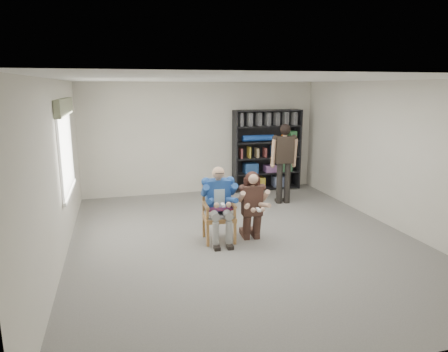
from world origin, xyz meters
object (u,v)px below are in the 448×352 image
object	(u,v)px
bookshelf	(267,150)
kneeling_woman	(252,207)
standing_man	(284,164)
armchair	(219,213)
seated_man	(219,204)

from	to	relation	value
bookshelf	kneeling_woman	bearing A→B (deg)	-115.06
standing_man	armchair	bearing A→B (deg)	-130.11
seated_man	armchair	bearing A→B (deg)	0.00
armchair	bookshelf	xyz separation A→B (m)	(2.14, 3.21, 0.53)
armchair	kneeling_woman	bearing A→B (deg)	-7.83
armchair	seated_man	bearing A→B (deg)	0.00
seated_man	standing_man	size ratio (longest dim) A/B	0.73
kneeling_woman	bookshelf	bearing A→B (deg)	68.80
kneeling_woman	bookshelf	distance (m)	3.70
bookshelf	standing_man	size ratio (longest dim) A/B	1.14
seated_man	standing_man	distance (m)	2.79
kneeling_woman	seated_man	bearing A→B (deg)	172.17
bookshelf	standing_man	bearing A→B (deg)	-94.02
seated_man	bookshelf	distance (m)	3.87
seated_man	bookshelf	xyz separation A→B (m)	(2.14, 3.21, 0.38)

